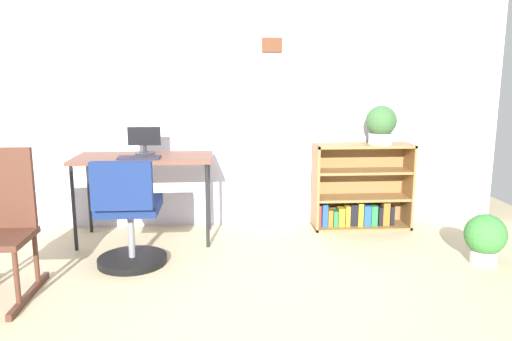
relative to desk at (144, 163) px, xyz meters
The scene contains 9 objects.
ground_plane 1.97m from the desk, 67.58° to the right, with size 6.24×6.24×0.00m, color tan.
wall_back 1.03m from the desk, 32.12° to the left, with size 5.20×0.12×2.57m.
desk is the anchor object (origin of this frame).
monitor 0.21m from the desk, 92.41° to the left, with size 0.28×0.17×0.24m.
keyboard 0.15m from the desk, 96.94° to the right, with size 0.34×0.15×0.02m, color black.
office_chair 0.70m from the desk, 92.70° to the right, with size 0.52×0.55×0.83m.
bookshelf_low 1.99m from the desk, ahead, with size 0.90×0.30×0.79m.
potted_plant_on_shelf 2.13m from the desk, ahead, with size 0.28×0.28×0.35m.
potted_plant_floor 2.77m from the desk, 16.09° to the right, with size 0.31×0.31×0.39m.
Camera 1 is at (-0.04, -2.44, 1.41)m, focal length 34.41 mm.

